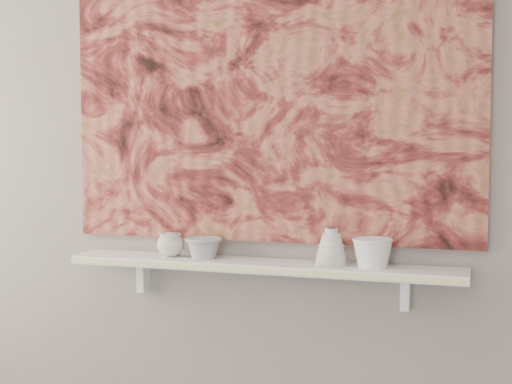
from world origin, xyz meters
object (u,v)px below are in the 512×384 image
at_px(painting, 268,87).
at_px(bowl_white, 373,253).
at_px(bowl_grey, 204,248).
at_px(cup_cream, 170,244).
at_px(shelf, 261,266).
at_px(bell_vessel, 331,247).

bearing_deg(painting, bowl_white, -11.74).
bearing_deg(bowl_grey, bowl_white, 0.00).
distance_m(cup_cream, bowl_white, 0.73).
distance_m(shelf, bell_vessel, 0.26).
height_order(shelf, bell_vessel, bell_vessel).
height_order(painting, bowl_grey, painting).
bearing_deg(painting, bowl_grey, -159.55).
xyz_separation_m(bowl_grey, cup_cream, (-0.13, 0.00, 0.01)).
bearing_deg(shelf, painting, 90.00).
bearing_deg(bowl_white, painting, 168.26).
distance_m(painting, bell_vessel, 0.61).
height_order(painting, cup_cream, painting).
height_order(bowl_grey, bowl_white, bowl_white).
distance_m(bowl_grey, bowl_white, 0.60).
bearing_deg(bowl_grey, painting, 20.45).
bearing_deg(shelf, bowl_white, 0.00).
bearing_deg(shelf, cup_cream, 180.00).
xyz_separation_m(painting, cup_cream, (-0.35, -0.08, -0.57)).
relative_size(painting, cup_cream, 15.43).
xyz_separation_m(bowl_grey, bell_vessel, (0.46, 0.00, 0.02)).
relative_size(shelf, bowl_white, 10.37).
distance_m(shelf, cup_cream, 0.35).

